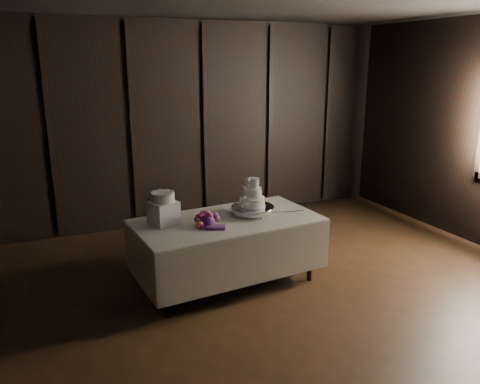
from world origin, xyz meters
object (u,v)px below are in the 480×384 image
(wedding_cake, at_px, (251,196))
(box_pedestal, at_px, (163,213))
(display_table, at_px, (228,249))
(bouquet, at_px, (207,220))
(cake_stand, at_px, (253,210))
(small_cake, at_px, (163,197))

(wedding_cake, distance_m, box_pedestal, 0.98)
(display_table, height_order, bouquet, bouquet)
(cake_stand, xyz_separation_m, wedding_cake, (-0.02, -0.01, 0.17))
(display_table, relative_size, bouquet, 5.06)
(cake_stand, bearing_deg, bouquet, -165.15)
(small_cake, bearing_deg, box_pedestal, 0.00)
(wedding_cake, bearing_deg, box_pedestal, 164.53)
(cake_stand, height_order, small_cake, small_cake)
(display_table, relative_size, wedding_cake, 6.37)
(display_table, height_order, wedding_cake, wedding_cake)
(bouquet, height_order, box_pedestal, box_pedestal)
(display_table, distance_m, bouquet, 0.51)
(wedding_cake, bearing_deg, cake_stand, 19.23)
(box_pedestal, height_order, small_cake, small_cake)
(small_cake, bearing_deg, display_table, -9.77)
(cake_stand, relative_size, wedding_cake, 1.49)
(box_pedestal, bearing_deg, bouquet, -30.00)
(wedding_cake, relative_size, small_cake, 1.31)
(wedding_cake, xyz_separation_m, box_pedestal, (-0.97, 0.08, -0.09))
(wedding_cake, height_order, bouquet, wedding_cake)
(wedding_cake, height_order, small_cake, wedding_cake)
(cake_stand, height_order, bouquet, bouquet)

